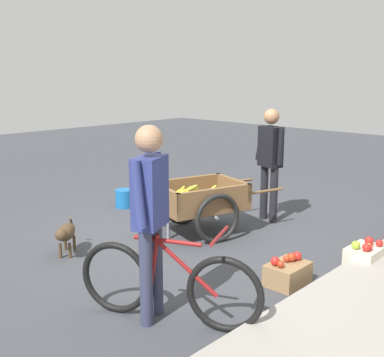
# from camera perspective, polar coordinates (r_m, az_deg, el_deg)

# --- Properties ---
(ground_plane) EXTENTS (24.00, 24.00, 0.00)m
(ground_plane) POSITION_cam_1_polar(r_m,az_deg,el_deg) (6.43, -0.62, -6.56)
(ground_plane) COLOR #3D3F44
(fruit_cart) EXTENTS (1.80, 1.21, 0.69)m
(fruit_cart) POSITION_cam_1_polar(r_m,az_deg,el_deg) (6.33, 1.02, -2.76)
(fruit_cart) COLOR brown
(fruit_cart) RESTS_ON ground
(vendor_person) EXTENTS (0.29, 0.55, 1.61)m
(vendor_person) POSITION_cam_1_polar(r_m,az_deg,el_deg) (6.86, 9.28, 2.80)
(vendor_person) COLOR black
(vendor_person) RESTS_ON ground
(bicycle) EXTENTS (0.77, 1.54, 0.85)m
(bicycle) POSITION_cam_1_polar(r_m,az_deg,el_deg) (4.16, -2.87, -12.33)
(bicycle) COLOR black
(bicycle) RESTS_ON ground
(cyclist_person) EXTENTS (0.48, 0.34, 1.69)m
(cyclist_person) POSITION_cam_1_polar(r_m,az_deg,el_deg) (3.98, -5.00, -3.24)
(cyclist_person) COLOR #333851
(cyclist_person) RESTS_ON ground
(dog) EXTENTS (0.50, 0.52, 0.40)m
(dog) POSITION_cam_1_polar(r_m,az_deg,el_deg) (5.80, -14.76, -6.30)
(dog) COLOR #4C3823
(dog) RESTS_ON ground
(plastic_bucket) EXTENTS (0.28, 0.28, 0.29)m
(plastic_bucket) POSITION_cam_1_polar(r_m,az_deg,el_deg) (7.71, -8.05, -2.35)
(plastic_bucket) COLOR #1966B2
(plastic_bucket) RESTS_ON ground
(apple_crate) EXTENTS (0.44, 0.32, 0.31)m
(apple_crate) POSITION_cam_1_polar(r_m,az_deg,el_deg) (5.02, 11.29, -10.91)
(apple_crate) COLOR #99754C
(apple_crate) RESTS_ON ground
(mixed_fruit_crate) EXTENTS (0.44, 0.32, 0.32)m
(mixed_fruit_crate) POSITION_cam_1_polar(r_m,az_deg,el_deg) (5.68, 19.88, -8.59)
(mixed_fruit_crate) COLOR beige
(mixed_fruit_crate) RESTS_ON ground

